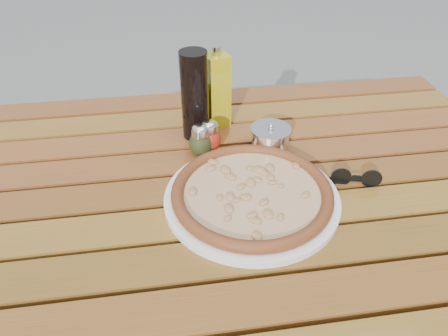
{
  "coord_description": "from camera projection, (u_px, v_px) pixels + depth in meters",
  "views": [
    {
      "loc": [
        -0.11,
        -0.73,
        1.34
      ],
      "look_at": [
        0.0,
        0.02,
        0.78
      ],
      "focal_mm": 35.0,
      "sensor_mm": 36.0,
      "label": 1
    }
  ],
  "objects": [
    {
      "name": "pizza",
      "position": [
        252.0,
        193.0,
        0.89
      ],
      "size": [
        0.37,
        0.37,
        0.03
      ],
      "rotation": [
        0.0,
        0.0,
        -0.12
      ],
      "color": "beige",
      "rests_on": "plate"
    },
    {
      "name": "soda_can",
      "position": [
        195.0,
        104.0,
        1.11
      ],
      "size": [
        0.07,
        0.07,
        0.12
      ],
      "rotation": [
        0.0,
        0.0,
        0.13
      ],
      "color": "silver",
      "rests_on": "table"
    },
    {
      "name": "sunglasses",
      "position": [
        356.0,
        178.0,
        0.94
      ],
      "size": [
        0.11,
        0.04,
        0.04
      ],
      "rotation": [
        0.0,
        0.0,
        -0.25
      ],
      "color": "black",
      "rests_on": "table"
    },
    {
      "name": "plate",
      "position": [
        252.0,
        198.0,
        0.9
      ],
      "size": [
        0.37,
        0.37,
        0.01
      ],
      "primitive_type": "cylinder",
      "rotation": [
        0.0,
        0.0,
        0.02
      ],
      "color": "white",
      "rests_on": "table"
    },
    {
      "name": "dark_bottle",
      "position": [
        195.0,
        96.0,
        1.04
      ],
      "size": [
        0.09,
        0.09,
        0.22
      ],
      "primitive_type": "cylinder",
      "rotation": [
        0.0,
        0.0,
        0.39
      ],
      "color": "black",
      "rests_on": "table"
    },
    {
      "name": "pepper_shaker",
      "position": [
        210.0,
        136.0,
        1.03
      ],
      "size": [
        0.07,
        0.07,
        0.08
      ],
      "rotation": [
        0.0,
        0.0,
        0.43
      ],
      "color": "red",
      "rests_on": "table"
    },
    {
      "name": "olive_oil_cruet",
      "position": [
        217.0,
        90.0,
        1.09
      ],
      "size": [
        0.07,
        0.07,
        0.21
      ],
      "rotation": [
        0.0,
        0.0,
        0.3
      ],
      "color": "#B4A313",
      "rests_on": "table"
    },
    {
      "name": "table",
      "position": [
        225.0,
        211.0,
        0.99
      ],
      "size": [
        1.4,
        0.9,
        0.75
      ],
      "color": "#36200C",
      "rests_on": "ground"
    },
    {
      "name": "oregano_shaker",
      "position": [
        200.0,
        141.0,
        1.01
      ],
      "size": [
        0.07,
        0.07,
        0.08
      ],
      "rotation": [
        0.0,
        0.0,
        -0.26
      ],
      "color": "#323916",
      "rests_on": "table"
    },
    {
      "name": "parmesan_tin",
      "position": [
        270.0,
        139.0,
        1.04
      ],
      "size": [
        0.12,
        0.12,
        0.07
      ],
      "rotation": [
        0.0,
        0.0,
        0.35
      ],
      "color": "silver",
      "rests_on": "table"
    }
  ]
}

